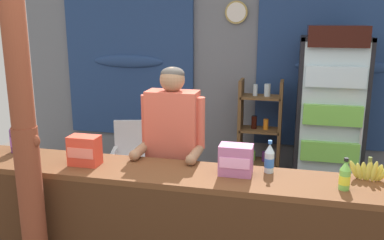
{
  "coord_description": "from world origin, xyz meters",
  "views": [
    {
      "loc": [
        0.64,
        -2.13,
        1.93
      ],
      "look_at": [
        -0.11,
        0.97,
        1.14
      ],
      "focal_mm": 39.02,
      "sensor_mm": 36.0,
      "label": 1
    }
  ],
  "objects_px": {
    "snack_box_wafer": "(236,160)",
    "banana_bunch": "(369,171)",
    "bottle_shelf_rack": "(260,133)",
    "snack_box_crackers": "(85,150)",
    "stall_counter": "(167,226)",
    "soda_bottle_water": "(269,159)",
    "timber_post": "(25,135)",
    "soda_bottle_grape_soda": "(16,137)",
    "soda_bottle_lime_soda": "(345,176)",
    "drink_fridge": "(330,109)",
    "plastic_lawn_chair": "(133,157)",
    "shopkeeper": "(173,142)"
  },
  "relations": [
    {
      "from": "soda_bottle_grape_soda",
      "to": "soda_bottle_water",
      "type": "distance_m",
      "value": 1.93
    },
    {
      "from": "shopkeeper",
      "to": "soda_bottle_water",
      "type": "relative_size",
      "value": 7.03
    },
    {
      "from": "plastic_lawn_chair",
      "to": "snack_box_wafer",
      "type": "bearing_deg",
      "value": -46.41
    },
    {
      "from": "soda_bottle_water",
      "to": "snack_box_wafer",
      "type": "xyz_separation_m",
      "value": [
        -0.21,
        -0.09,
        0.01
      ]
    },
    {
      "from": "soda_bottle_lime_soda",
      "to": "timber_post",
      "type": "bearing_deg",
      "value": -170.98
    },
    {
      "from": "timber_post",
      "to": "soda_bottle_grape_soda",
      "type": "height_order",
      "value": "timber_post"
    },
    {
      "from": "bottle_shelf_rack",
      "to": "snack_box_crackers",
      "type": "relative_size",
      "value": 5.87
    },
    {
      "from": "drink_fridge",
      "to": "bottle_shelf_rack",
      "type": "bearing_deg",
      "value": 166.4
    },
    {
      "from": "soda_bottle_water",
      "to": "stall_counter",
      "type": "bearing_deg",
      "value": -159.81
    },
    {
      "from": "drink_fridge",
      "to": "soda_bottle_lime_soda",
      "type": "xyz_separation_m",
      "value": [
        -0.06,
        -1.9,
        -0.01
      ]
    },
    {
      "from": "stall_counter",
      "to": "plastic_lawn_chair",
      "type": "relative_size",
      "value": 4.03
    },
    {
      "from": "timber_post",
      "to": "banana_bunch",
      "type": "bearing_deg",
      "value": 13.3
    },
    {
      "from": "shopkeeper",
      "to": "soda_bottle_grape_soda",
      "type": "distance_m",
      "value": 1.21
    },
    {
      "from": "snack_box_crackers",
      "to": "shopkeeper",
      "type": "bearing_deg",
      "value": 39.83
    },
    {
      "from": "soda_bottle_grape_soda",
      "to": "snack_box_wafer",
      "type": "height_order",
      "value": "soda_bottle_grape_soda"
    },
    {
      "from": "stall_counter",
      "to": "drink_fridge",
      "type": "xyz_separation_m",
      "value": [
        1.17,
        1.96,
        0.45
      ]
    },
    {
      "from": "drink_fridge",
      "to": "snack_box_wafer",
      "type": "distance_m",
      "value": 1.95
    },
    {
      "from": "plastic_lawn_chair",
      "to": "snack_box_crackers",
      "type": "xyz_separation_m",
      "value": [
        0.19,
        -1.38,
        0.52
      ]
    },
    {
      "from": "snack_box_crackers",
      "to": "bottle_shelf_rack",
      "type": "bearing_deg",
      "value": 62.45
    },
    {
      "from": "timber_post",
      "to": "snack_box_crackers",
      "type": "xyz_separation_m",
      "value": [
        0.22,
        0.34,
        -0.19
      ]
    },
    {
      "from": "soda_bottle_lime_soda",
      "to": "drink_fridge",
      "type": "bearing_deg",
      "value": 88.28
    },
    {
      "from": "stall_counter",
      "to": "banana_bunch",
      "type": "relative_size",
      "value": 13.07
    },
    {
      "from": "soda_bottle_water",
      "to": "snack_box_crackers",
      "type": "height_order",
      "value": "soda_bottle_water"
    },
    {
      "from": "soda_bottle_lime_soda",
      "to": "snack_box_wafer",
      "type": "bearing_deg",
      "value": 172.18
    },
    {
      "from": "drink_fridge",
      "to": "plastic_lawn_chair",
      "type": "relative_size",
      "value": 2.15
    },
    {
      "from": "snack_box_crackers",
      "to": "soda_bottle_lime_soda",
      "type": "bearing_deg",
      "value": -1.0
    },
    {
      "from": "stall_counter",
      "to": "soda_bottle_water",
      "type": "distance_m",
      "value": 0.83
    },
    {
      "from": "bottle_shelf_rack",
      "to": "soda_bottle_water",
      "type": "xyz_separation_m",
      "value": [
        0.21,
        -1.89,
        0.35
      ]
    },
    {
      "from": "snack_box_crackers",
      "to": "snack_box_wafer",
      "type": "bearing_deg",
      "value": 3.36
    },
    {
      "from": "stall_counter",
      "to": "snack_box_crackers",
      "type": "bearing_deg",
      "value": 172.21
    },
    {
      "from": "soda_bottle_lime_soda",
      "to": "shopkeeper",
      "type": "bearing_deg",
      "value": 159.13
    },
    {
      "from": "soda_bottle_water",
      "to": "soda_bottle_lime_soda",
      "type": "xyz_separation_m",
      "value": [
        0.46,
        -0.18,
        -0.01
      ]
    },
    {
      "from": "snack_box_wafer",
      "to": "banana_bunch",
      "type": "distance_m",
      "value": 0.85
    },
    {
      "from": "stall_counter",
      "to": "soda_bottle_water",
      "type": "bearing_deg",
      "value": 20.19
    },
    {
      "from": "bottle_shelf_rack",
      "to": "snack_box_wafer",
      "type": "distance_m",
      "value": 2.02
    },
    {
      "from": "stall_counter",
      "to": "plastic_lawn_chair",
      "type": "bearing_deg",
      "value": 119.15
    },
    {
      "from": "soda_bottle_lime_soda",
      "to": "stall_counter",
      "type": "bearing_deg",
      "value": -177.16
    },
    {
      "from": "soda_bottle_water",
      "to": "soda_bottle_lime_soda",
      "type": "distance_m",
      "value": 0.5
    },
    {
      "from": "bottle_shelf_rack",
      "to": "soda_bottle_grape_soda",
      "type": "height_order",
      "value": "bottle_shelf_rack"
    },
    {
      "from": "soda_bottle_water",
      "to": "snack_box_crackers",
      "type": "distance_m",
      "value": 1.28
    },
    {
      "from": "shopkeeper",
      "to": "snack_box_crackers",
      "type": "height_order",
      "value": "shopkeeper"
    },
    {
      "from": "soda_bottle_water",
      "to": "snack_box_wafer",
      "type": "distance_m",
      "value": 0.23
    },
    {
      "from": "plastic_lawn_chair",
      "to": "soda_bottle_water",
      "type": "xyz_separation_m",
      "value": [
        1.47,
        -1.23,
        0.51
      ]
    },
    {
      "from": "plastic_lawn_chair",
      "to": "shopkeeper",
      "type": "bearing_deg",
      "value": -53.03
    },
    {
      "from": "soda_bottle_water",
      "to": "snack_box_crackers",
      "type": "xyz_separation_m",
      "value": [
        -1.28,
        -0.15,
        0.01
      ]
    },
    {
      "from": "stall_counter",
      "to": "soda_bottle_lime_soda",
      "type": "distance_m",
      "value": 1.2
    },
    {
      "from": "stall_counter",
      "to": "snack_box_crackers",
      "type": "relative_size",
      "value": 16.15
    },
    {
      "from": "shopkeeper",
      "to": "banana_bunch",
      "type": "height_order",
      "value": "shopkeeper"
    },
    {
      "from": "soda_bottle_lime_soda",
      "to": "snack_box_wafer",
      "type": "height_order",
      "value": "snack_box_wafer"
    },
    {
      "from": "stall_counter",
      "to": "soda_bottle_water",
      "type": "relative_size",
      "value": 15.51
    }
  ]
}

